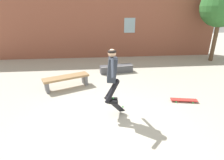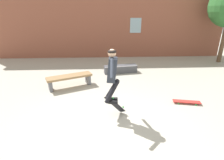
# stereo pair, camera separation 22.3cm
# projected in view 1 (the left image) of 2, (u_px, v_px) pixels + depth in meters

# --- Properties ---
(ground_plane) EXTENTS (40.00, 40.00, 0.00)m
(ground_plane) POSITION_uv_depth(u_px,v_px,m) (111.00, 125.00, 4.71)
(ground_plane) COLOR #B2AD9E
(building_backdrop) EXTENTS (16.04, 0.52, 6.03)m
(building_backdrop) POSITION_uv_depth(u_px,v_px,m) (99.00, 18.00, 10.90)
(building_backdrop) COLOR #93513D
(building_backdrop) RESTS_ON ground_plane
(tree_right) EXTENTS (2.29, 2.29, 4.28)m
(tree_right) POSITION_uv_depth(u_px,v_px,m) (222.00, 6.00, 9.75)
(tree_right) COLOR brown
(tree_right) RESTS_ON ground_plane
(park_bench) EXTENTS (1.81, 1.15, 0.48)m
(park_bench) POSITION_uv_depth(u_px,v_px,m) (66.00, 79.00, 6.89)
(park_bench) COLOR #99754C
(park_bench) RESTS_ON ground_plane
(skate_ledge) EXTENTS (1.65, 0.64, 0.38)m
(skate_ledge) POSITION_uv_depth(u_px,v_px,m) (116.00, 69.00, 8.69)
(skate_ledge) COLOR #4C4C51
(skate_ledge) RESTS_ON ground_plane
(skater) EXTENTS (0.42, 1.22, 1.49)m
(skater) POSITION_uv_depth(u_px,v_px,m) (112.00, 72.00, 4.57)
(skater) COLOR #282D38
(skateboard_flipping) EXTENTS (0.64, 0.34, 0.69)m
(skateboard_flipping) POSITION_uv_depth(u_px,v_px,m) (115.00, 104.00, 5.04)
(skateboard_flipping) COLOR black
(skateboard_resting) EXTENTS (0.90, 0.37, 0.08)m
(skateboard_resting) POSITION_uv_depth(u_px,v_px,m) (184.00, 100.00, 5.91)
(skateboard_resting) COLOR red
(skateboard_resting) RESTS_ON ground_plane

